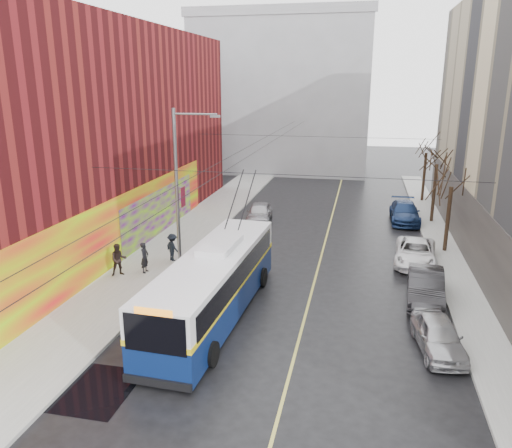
{
  "coord_description": "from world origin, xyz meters",
  "views": [
    {
      "loc": [
        3.69,
        -15.46,
        10.36
      ],
      "look_at": [
        -1.61,
        9.05,
        3.17
      ],
      "focal_mm": 35.0,
      "sensor_mm": 36.0,
      "label": 1
    }
  ],
  "objects": [
    {
      "name": "ground",
      "position": [
        0.0,
        0.0,
        0.0
      ],
      "size": [
        140.0,
        140.0,
        0.0
      ],
      "primitive_type": "plane",
      "color": "black",
      "rests_on": "ground"
    },
    {
      "name": "building_far",
      "position": [
        -6.0,
        44.99,
        9.02
      ],
      "size": [
        20.5,
        12.1,
        18.0
      ],
      "color": "gray",
      "rests_on": "ground"
    },
    {
      "name": "following_car",
      "position": [
        -3.81,
        20.43,
        0.74
      ],
      "size": [
        2.11,
        4.47,
        1.48
      ],
      "primitive_type": "imported",
      "rotation": [
        0.0,
        0.0,
        0.09
      ],
      "color": "#A09FA4",
      "rests_on": "ground"
    },
    {
      "name": "tree_far",
      "position": [
        9.0,
        30.0,
        5.14
      ],
      "size": [
        3.2,
        3.2,
        6.57
      ],
      "color": "black",
      "rests_on": "ground"
    },
    {
      "name": "streetlight_pole",
      "position": [
        -6.14,
        10.0,
        4.85
      ],
      "size": [
        2.65,
        0.6,
        9.0
      ],
      "color": "slate",
      "rests_on": "ground"
    },
    {
      "name": "sidewalk_right",
      "position": [
        9.0,
        12.0,
        0.07
      ],
      "size": [
        2.0,
        60.0,
        0.15
      ],
      "primitive_type": "cube",
      "color": "gray",
      "rests_on": "ground"
    },
    {
      "name": "catenary_wires",
      "position": [
        -2.54,
        14.77,
        6.25
      ],
      "size": [
        18.0,
        60.0,
        0.22
      ],
      "color": "black"
    },
    {
      "name": "pigeons_flying",
      "position": [
        -2.15,
        10.39,
        7.3
      ],
      "size": [
        1.97,
        1.67,
        2.14
      ],
      "color": "slate"
    },
    {
      "name": "lane_line",
      "position": [
        1.5,
        14.0,
        0.0
      ],
      "size": [
        0.12,
        50.0,
        0.01
      ],
      "primitive_type": "cube",
      "color": "#BFB74C",
      "rests_on": "ground"
    },
    {
      "name": "trolleybus",
      "position": [
        -2.56,
        4.47,
        1.6
      ],
      "size": [
        3.25,
        12.26,
        5.76
      ],
      "rotation": [
        0.0,
        0.0,
        -0.04
      ],
      "color": "#091A48",
      "rests_on": "ground"
    },
    {
      "name": "pedestrian_b",
      "position": [
        -8.98,
        7.84,
        1.04
      ],
      "size": [
        1.1,
        1.05,
        1.79
      ],
      "primitive_type": "imported",
      "rotation": [
        0.0,
        0.0,
        0.62
      ],
      "color": "black",
      "rests_on": "sidewalk_left"
    },
    {
      "name": "puddle",
      "position": [
        -4.89,
        -1.86,
        0.0
      ],
      "size": [
        2.37,
        3.02,
        0.01
      ],
      "primitive_type": "cube",
      "color": "black",
      "rests_on": "ground"
    },
    {
      "name": "tree_near",
      "position": [
        9.0,
        16.0,
        4.98
      ],
      "size": [
        3.2,
        3.2,
        6.4
      ],
      "color": "black",
      "rests_on": "ground"
    },
    {
      "name": "parked_car_a",
      "position": [
        7.0,
        3.42,
        0.67
      ],
      "size": [
        2.09,
        4.11,
        1.34
      ],
      "primitive_type": "imported",
      "rotation": [
        0.0,
        0.0,
        0.13
      ],
      "color": "#B3B4B8",
      "rests_on": "ground"
    },
    {
      "name": "pedestrian_a",
      "position": [
        -7.79,
        8.55,
        1.01
      ],
      "size": [
        0.42,
        0.63,
        1.72
      ],
      "primitive_type": "imported",
      "rotation": [
        0.0,
        0.0,
        1.56
      ],
      "color": "black",
      "rests_on": "sidewalk_left"
    },
    {
      "name": "parked_car_d",
      "position": [
        7.0,
        22.89,
        0.75
      ],
      "size": [
        2.15,
        5.18,
        1.5
      ],
      "primitive_type": "imported",
      "rotation": [
        0.0,
        0.0,
        0.01
      ],
      "color": "navy",
      "rests_on": "ground"
    },
    {
      "name": "pedestrian_c",
      "position": [
        -6.99,
        10.66,
        0.97
      ],
      "size": [
        1.22,
        1.08,
        1.63
      ],
      "primitive_type": "imported",
      "rotation": [
        0.0,
        0.0,
        2.57
      ],
      "color": "black",
      "rests_on": "sidewalk_left"
    },
    {
      "name": "building_left",
      "position": [
        -15.99,
        13.99,
        6.99
      ],
      "size": [
        12.11,
        36.0,
        14.0
      ],
      "color": "maroon",
      "rests_on": "ground"
    },
    {
      "name": "tree_mid",
      "position": [
        9.0,
        23.0,
        5.25
      ],
      "size": [
        3.2,
        3.2,
        6.68
      ],
      "color": "black",
      "rests_on": "ground"
    },
    {
      "name": "parked_car_c",
      "position": [
        7.0,
        13.55,
        0.69
      ],
      "size": [
        2.71,
        5.14,
        1.38
      ],
      "primitive_type": "imported",
      "rotation": [
        0.0,
        0.0,
        -0.09
      ],
      "color": "white",
      "rests_on": "ground"
    },
    {
      "name": "parked_car_b",
      "position": [
        7.0,
        8.23,
        0.77
      ],
      "size": [
        1.99,
        4.8,
        1.55
      ],
      "primitive_type": "imported",
      "rotation": [
        0.0,
        0.0,
        -0.08
      ],
      "color": "#28282A",
      "rests_on": "ground"
    },
    {
      "name": "sidewalk_left",
      "position": [
        -8.0,
        12.0,
        0.07
      ],
      "size": [
        4.0,
        60.0,
        0.15
      ],
      "primitive_type": "cube",
      "color": "gray",
      "rests_on": "ground"
    }
  ]
}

